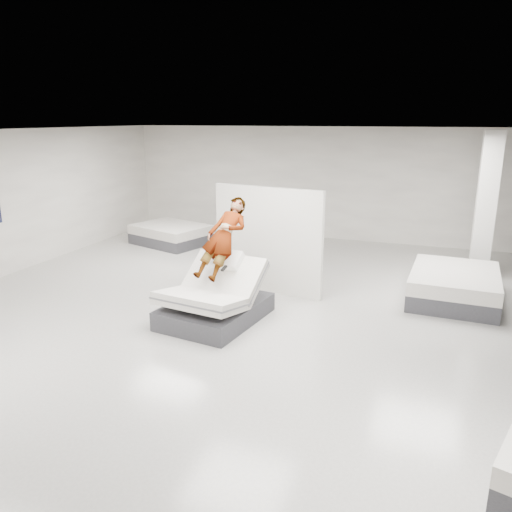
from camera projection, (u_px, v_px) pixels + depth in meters
name	position (u px, v px, depth m)	size (l,w,h in m)	color
room	(236.00, 236.00, 7.99)	(14.00, 14.04, 3.20)	#B9B6AF
hero_bed	(215.00, 301.00, 8.67)	(1.66, 2.04, 1.16)	#3C3D42
person	(224.00, 251.00, 8.72)	(0.60, 0.39, 1.65)	slate
remote	(224.00, 268.00, 8.37)	(0.05, 0.14, 0.03)	black
divider_panel	(267.00, 240.00, 9.96)	(2.35, 0.11, 2.14)	silver
flat_bed_right_far	(454.00, 286.00, 9.67)	(1.69, 2.20, 0.58)	#3C3D42
flat_bed_left_far	(171.00, 234.00, 14.01)	(2.32, 2.00, 0.54)	#3C3D42
column	(486.00, 206.00, 10.76)	(0.40, 0.40, 3.20)	silver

